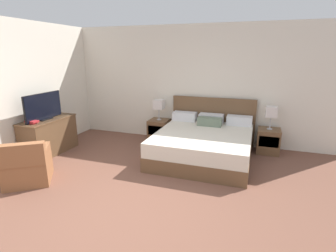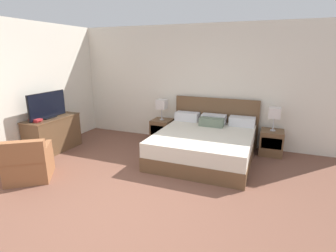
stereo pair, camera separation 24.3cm
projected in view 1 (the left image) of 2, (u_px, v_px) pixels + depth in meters
The scene contains 13 objects.
ground_plane at pixel (124, 214), 3.54m from camera, with size 10.12×10.12×0.00m, color brown.
wall_back at pixel (189, 85), 6.27m from camera, with size 6.98×0.06×2.74m, color silver.
wall_left at pixel (26, 90), 5.35m from camera, with size 0.06×5.17×2.74m, color silver.
bed at pixel (204, 143), 5.40m from camera, with size 1.94×2.09×1.11m.
nightstand_left at pixel (159, 130), 6.47m from camera, with size 0.47×0.48×0.53m.
nightstand_right at pixel (268, 141), 5.68m from camera, with size 0.47×0.48×0.53m.
table_lamp_left at pixel (159, 105), 6.30m from camera, with size 0.23×0.23×0.50m.
table_lamp_right at pixel (271, 112), 5.51m from camera, with size 0.23×0.23×0.50m.
dresser at pixel (49, 135), 5.64m from camera, with size 0.53×1.22×0.76m.
tv at pixel (43, 107), 5.41m from camera, with size 0.18×0.97×0.55m.
book_red_cover at pixel (32, 123), 5.17m from camera, with size 0.18×0.15×0.03m, color #B7282D.
book_blue_cover at pixel (32, 121), 5.16m from camera, with size 0.24×0.15×0.03m, color #B7282D.
armchair_by_window at pixel (27, 167), 4.34m from camera, with size 0.96×0.96×0.76m.
Camera 1 is at (1.57, -2.72, 2.10)m, focal length 28.00 mm.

